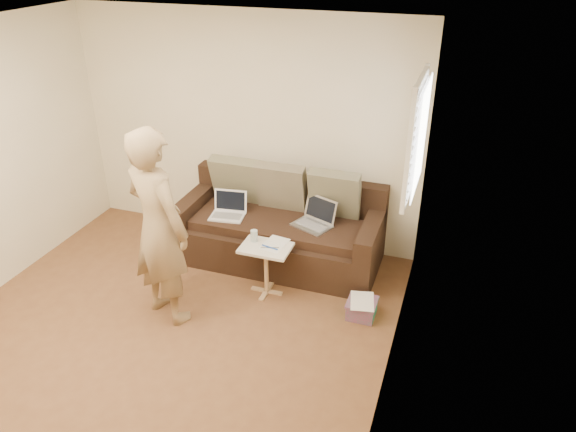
% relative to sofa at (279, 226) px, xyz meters
% --- Properties ---
extents(floor, '(4.50, 4.50, 0.00)m').
position_rel_sofa_xyz_m(floor, '(-0.57, -1.77, -0.42)').
color(floor, brown).
rests_on(floor, ground).
extents(ceiling, '(4.50, 4.50, 0.00)m').
position_rel_sofa_xyz_m(ceiling, '(-0.57, -1.77, 2.18)').
color(ceiling, white).
rests_on(ceiling, wall_back).
extents(wall_back, '(4.00, 0.00, 4.00)m').
position_rel_sofa_xyz_m(wall_back, '(-0.57, 0.48, 0.87)').
color(wall_back, beige).
rests_on(wall_back, ground).
extents(wall_right, '(0.00, 4.50, 4.50)m').
position_rel_sofa_xyz_m(wall_right, '(1.43, -1.77, 0.87)').
color(wall_right, beige).
rests_on(wall_right, ground).
extents(window_blinds, '(0.12, 0.88, 1.08)m').
position_rel_sofa_xyz_m(window_blinds, '(1.38, -0.27, 1.28)').
color(window_blinds, white).
rests_on(window_blinds, wall_right).
extents(sofa, '(2.20, 0.95, 0.85)m').
position_rel_sofa_xyz_m(sofa, '(0.00, 0.00, 0.00)').
color(sofa, black).
rests_on(sofa, ground).
extents(pillow_left, '(0.55, 0.29, 0.57)m').
position_rel_sofa_xyz_m(pillow_left, '(-0.60, 0.24, 0.37)').
color(pillow_left, '#66634B').
rests_on(pillow_left, sofa).
extents(pillow_mid, '(0.55, 0.27, 0.57)m').
position_rel_sofa_xyz_m(pillow_mid, '(-0.05, 0.23, 0.37)').
color(pillow_mid, brown).
rests_on(pillow_mid, sofa).
extents(pillow_right, '(0.55, 0.28, 0.57)m').
position_rel_sofa_xyz_m(pillow_right, '(0.55, 0.24, 0.37)').
color(pillow_right, '#66634B').
rests_on(pillow_right, sofa).
extents(laptop_silver, '(0.47, 0.41, 0.26)m').
position_rel_sofa_xyz_m(laptop_silver, '(0.38, -0.05, 0.10)').
color(laptop_silver, '#B7BABC').
rests_on(laptop_silver, sofa).
extents(laptop_white, '(0.40, 0.31, 0.27)m').
position_rel_sofa_xyz_m(laptop_white, '(-0.54, -0.15, 0.10)').
color(laptop_white, white).
rests_on(laptop_white, sofa).
extents(person, '(0.81, 0.69, 1.89)m').
position_rel_sofa_xyz_m(person, '(-0.69, -1.25, 0.52)').
color(person, olive).
rests_on(person, ground).
extents(side_table, '(0.49, 0.34, 0.54)m').
position_rel_sofa_xyz_m(side_table, '(0.09, -0.62, -0.15)').
color(side_table, silver).
rests_on(side_table, ground).
extents(drinking_glass, '(0.07, 0.07, 0.12)m').
position_rel_sofa_xyz_m(drinking_glass, '(-0.06, -0.56, 0.18)').
color(drinking_glass, silver).
rests_on(drinking_glass, side_table).
extents(scissors, '(0.19, 0.11, 0.02)m').
position_rel_sofa_xyz_m(scissors, '(0.14, -0.64, 0.12)').
color(scissors, silver).
rests_on(scissors, side_table).
extents(paper_on_table, '(0.25, 0.33, 0.00)m').
position_rel_sofa_xyz_m(paper_on_table, '(0.15, -0.55, 0.12)').
color(paper_on_table, white).
rests_on(paper_on_table, side_table).
extents(striped_box, '(0.28, 0.28, 0.18)m').
position_rel_sofa_xyz_m(striped_box, '(1.09, -0.70, -0.34)').
color(striped_box, '#BD1C6C').
rests_on(striped_box, ground).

